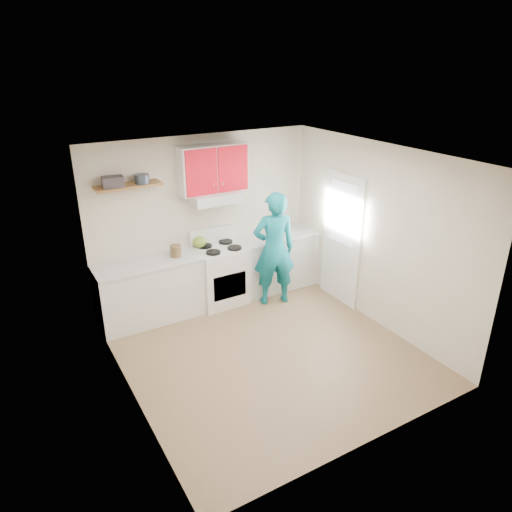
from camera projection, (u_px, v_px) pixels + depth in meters
floor at (267, 351)px, 6.33m from camera, size 3.80×3.80×0.00m
ceiling at (269, 157)px, 5.31m from camera, size 3.60×3.80×0.04m
back_wall at (204, 219)px, 7.33m from camera, size 3.60×0.04×2.60m
front_wall at (377, 335)px, 4.31m from camera, size 3.60×0.04×2.60m
left_wall at (123, 297)px, 4.98m from camera, size 0.04×3.80×2.60m
right_wall at (377, 236)px, 6.65m from camera, size 0.04×3.80×2.60m
door at (342, 239)px, 7.30m from camera, size 0.05×0.85×2.05m
door_glass at (343, 213)px, 7.12m from camera, size 0.01×0.55×0.95m
counter_left at (150, 292)px, 6.94m from camera, size 1.52×0.60×0.90m
counter_right at (275, 261)px, 7.95m from camera, size 1.32×0.60×0.90m
stove at (221, 275)px, 7.44m from camera, size 0.76×0.65×0.92m
range_hood at (215, 197)px, 7.04m from camera, size 0.76×0.44×0.15m
upper_cabinets at (212, 168)px, 6.92m from camera, size 1.02×0.33×0.70m
shelf at (128, 186)px, 6.39m from camera, size 0.90×0.30×0.04m
books at (113, 182)px, 6.24m from camera, size 0.29×0.23×0.14m
tin at (142, 179)px, 6.42m from camera, size 0.22×0.22×0.12m
kettle at (200, 242)px, 7.25m from camera, size 0.27×0.27×0.18m
crock at (176, 252)px, 6.92m from camera, size 0.18×0.18×0.20m
cutting_board at (262, 242)px, 7.52m from camera, size 0.35×0.30×0.02m
silicone_mat at (289, 234)px, 7.87m from camera, size 0.32×0.28×0.01m
person at (274, 249)px, 7.25m from camera, size 0.76×0.61×1.81m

